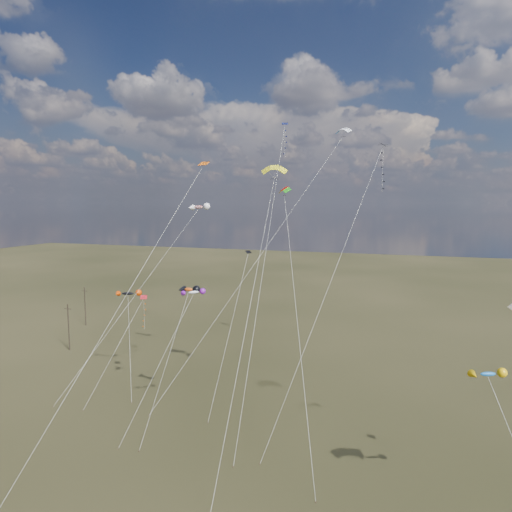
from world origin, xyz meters
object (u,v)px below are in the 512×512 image
(diamond_black_high, at_px, (376,184))
(utility_pole_far, at_px, (85,306))
(novelty_black_orange, at_px, (128,294))
(utility_pole_near, at_px, (69,327))
(parafoil_yellow, at_px, (274,168))

(diamond_black_high, bearing_deg, utility_pole_far, 159.06)
(novelty_black_orange, bearing_deg, utility_pole_near, 158.04)
(utility_pole_near, distance_m, novelty_black_orange, 19.87)
(utility_pole_near, xyz_separation_m, parafoil_yellow, (39.47, -9.70, 25.07))
(parafoil_yellow, bearing_deg, novelty_black_orange, 172.65)
(utility_pole_near, height_order, novelty_black_orange, novelty_black_orange)
(utility_pole_near, relative_size, parafoil_yellow, 0.27)
(utility_pole_far, xyz_separation_m, diamond_black_high, (58.99, -22.58, 23.15))
(parafoil_yellow, relative_size, novelty_black_orange, 2.36)
(utility_pole_far, height_order, novelty_black_orange, novelty_black_orange)
(utility_pole_far, xyz_separation_m, novelty_black_orange, (24.82, -20.78, 8.10))
(diamond_black_high, distance_m, novelty_black_orange, 37.38)
(utility_pole_far, relative_size, novelty_black_orange, 0.63)
(utility_pole_near, height_order, utility_pole_far, same)
(utility_pole_far, bearing_deg, novelty_black_orange, -39.94)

